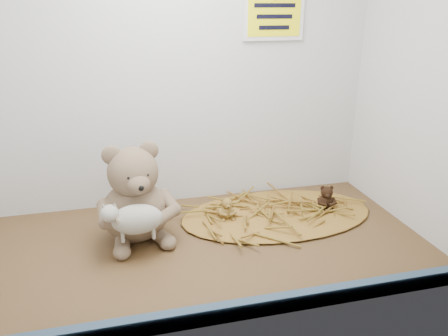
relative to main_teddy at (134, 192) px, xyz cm
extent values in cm
cube|color=#3F2B16|center=(13.91, -8.51, -13.00)|extent=(120.00, 60.00, 0.40)
cube|color=silver|center=(13.91, 21.49, 32.00)|extent=(120.00, 0.40, 90.00)
cube|color=silver|center=(73.91, -8.51, 32.00)|extent=(0.40, 60.00, 90.00)
cube|color=#354F66|center=(13.91, -37.31, -11.20)|extent=(119.28, 2.20, 3.60)
ellipsoid|color=olive|center=(40.71, 3.00, -12.44)|extent=(57.23, 33.23, 1.11)
cube|color=yellow|center=(43.91, 20.89, 42.00)|extent=(16.00, 1.20, 11.00)
camera|label=1|loc=(-2.35, -105.22, 45.08)|focal=35.00mm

